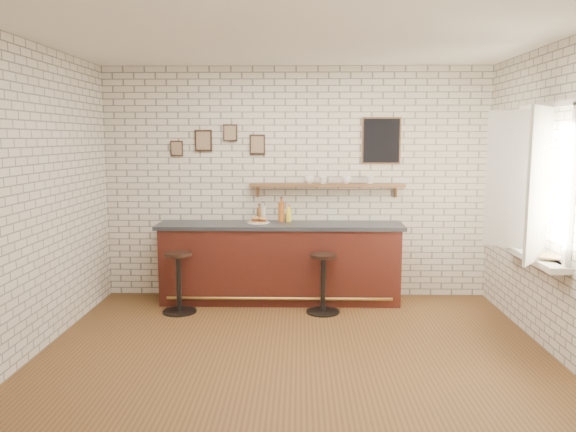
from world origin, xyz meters
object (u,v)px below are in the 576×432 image
shelf_cup_a (309,180)px  bitters_bottle_amber (281,212)px  bar_stool_left (179,280)px  shelf_cup_c (346,180)px  bitters_bottle_brown (259,214)px  bar_stool_right (323,281)px  book_upper (541,256)px  ciabatta_sandwich (259,219)px  shelf_cup_d (370,180)px  shelf_cup_b (323,180)px  book_lower (541,258)px  bar_counter (280,262)px  sandwich_plate (259,222)px  bitters_bottle_white (263,213)px  condiment_bottle_yellow (289,215)px

shelf_cup_a → bitters_bottle_amber: bearing=-174.6°
bar_stool_left → shelf_cup_c: 2.46m
bitters_bottle_brown → bar_stool_left: size_ratio=0.32×
bar_stool_right → book_upper: 2.44m
ciabatta_sandwich → shelf_cup_d: shelf_cup_d is taller
shelf_cup_a → shelf_cup_d: size_ratio=1.22×
shelf_cup_a → shelf_cup_d: bearing=-1.2°
bar_stool_right → shelf_cup_b: shelf_cup_b is taller
shelf_cup_c → book_upper: (1.73, -1.87, -0.59)m
shelf_cup_d → book_lower: size_ratio=0.48×
bar_counter → sandwich_plate: bearing=171.6°
shelf_cup_a → shelf_cup_c: 0.48m
shelf_cup_b → book_lower: size_ratio=0.44×
shelf_cup_a → sandwich_plate: bearing=-167.3°
bitters_bottle_brown → shelf_cup_b: size_ratio=2.31×
shelf_cup_c → shelf_cup_d: 0.30m
shelf_cup_a → shelf_cup_d: shelf_cup_a is taller
ciabatta_sandwich → book_lower: (2.85, -1.71, -0.11)m
shelf_cup_b → bar_stool_left: bearing=137.2°
bitters_bottle_amber → book_lower: size_ratio=1.38×
shelf_cup_b → bar_counter: bearing=135.3°
bitters_bottle_white → shelf_cup_c: (1.07, 0.04, 0.43)m
sandwich_plate → shelf_cup_a: (0.65, 0.16, 0.54)m
ciabatta_sandwich → bitters_bottle_brown: bitters_bottle_brown is taller
bitters_bottle_brown → shelf_cup_d: size_ratio=2.10×
bitters_bottle_amber → book_lower: (2.57, -1.83, -0.20)m
condiment_bottle_yellow → bar_stool_left: 1.63m
bar_stool_left → shelf_cup_a: bearing=24.2°
ciabatta_sandwich → condiment_bottle_yellow: (0.37, 0.12, 0.05)m
bar_counter → bitters_bottle_amber: bearing=85.6°
shelf_cup_a → book_upper: bearing=-41.5°
shelf_cup_d → bar_stool_right: bearing=-152.1°
shelf_cup_c → condiment_bottle_yellow: bearing=82.1°
shelf_cup_a → book_upper: 2.95m
bar_stool_left → shelf_cup_c: bearing=19.0°
bitters_bottle_brown → bitters_bottle_amber: bearing=0.0°
shelf_cup_a → shelf_cup_b: (0.18, 0.00, -0.01)m
bar_counter → shelf_cup_a: 1.13m
shelf_cup_a → book_lower: bearing=-41.5°
bitters_bottle_amber → shelf_cup_d: (1.14, 0.04, 0.41)m
book_lower → bitters_bottle_amber: bearing=133.3°
bar_counter → bitters_bottle_brown: size_ratio=13.31×
bar_stool_left → shelf_cup_a: 2.08m
sandwich_plate → bar_stool_right: 1.15m
bar_counter → bitters_bottle_amber: (0.01, 0.16, 0.63)m
bar_counter → shelf_cup_d: bearing=9.9°
ciabatta_sandwich → bitters_bottle_amber: size_ratio=0.66×
bar_counter → book_upper: (2.58, -1.67, 0.45)m
bar_stool_left → shelf_cup_a: size_ratio=5.41×
shelf_cup_d → book_lower: 2.43m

